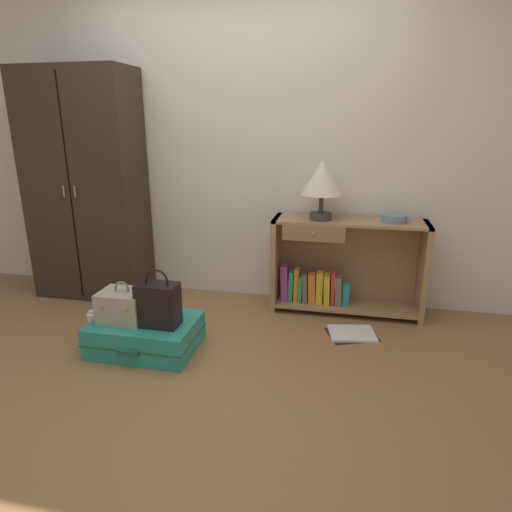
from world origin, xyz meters
name	(u,v)px	position (x,y,z in m)	size (l,w,h in m)	color
ground_plane	(186,382)	(0.00, 0.00, 0.00)	(9.00, 9.00, 0.00)	olive
back_wall	(244,145)	(0.00, 1.50, 1.30)	(6.40, 0.10, 2.60)	silver
wardrobe	(86,187)	(-1.31, 1.20, 0.95)	(0.94, 0.47, 1.90)	#33261E
bookshelf	(340,268)	(0.84, 1.27, 0.36)	(1.18, 0.36, 0.76)	#A37A51
table_lamp	(322,179)	(0.67, 1.23, 1.07)	(0.32, 0.32, 0.45)	#3D3838
bowl	(394,218)	(1.22, 1.26, 0.79)	(0.19, 0.19, 0.06)	slate
suitcase_large	(146,334)	(-0.41, 0.33, 0.11)	(0.69, 0.51, 0.21)	teal
train_case	(123,306)	(-0.54, 0.30, 0.32)	(0.30, 0.25, 0.27)	#A89E8E
handbag	(158,304)	(-0.28, 0.28, 0.36)	(0.26, 0.16, 0.39)	black
bottle	(94,324)	(-0.86, 0.42, 0.09)	(0.08, 0.08, 0.20)	white
open_book_on_floor	(352,334)	(0.96, 0.83, 0.01)	(0.41, 0.37, 0.02)	white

